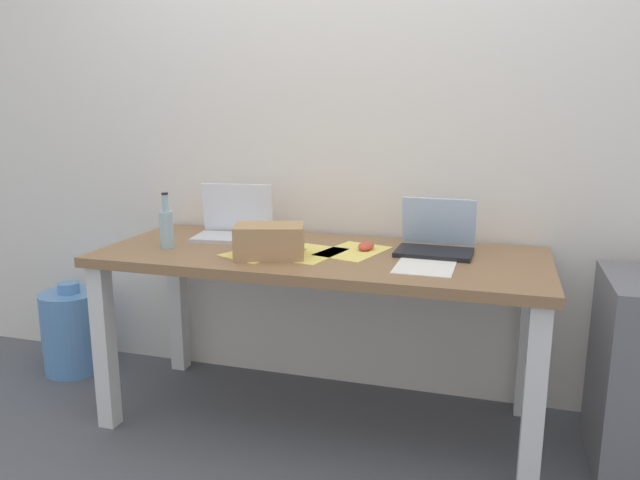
{
  "coord_description": "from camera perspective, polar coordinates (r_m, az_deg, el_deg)",
  "views": [
    {
      "loc": [
        0.67,
        -2.25,
        1.3
      ],
      "look_at": [
        0.0,
        0.0,
        0.78
      ],
      "focal_mm": 34.08,
      "sensor_mm": 36.0,
      "label": 1
    }
  ],
  "objects": [
    {
      "name": "ground_plane",
      "position": [
        2.69,
        0.0,
        -16.4
      ],
      "size": [
        8.0,
        8.0,
        0.0
      ],
      "primitive_type": "plane",
      "color": "#515459"
    },
    {
      "name": "back_wall",
      "position": [
        2.75,
        2.53,
        12.5
      ],
      "size": [
        5.2,
        0.08,
        2.6
      ],
      "primitive_type": "cube",
      "color": "silver",
      "rests_on": "ground"
    },
    {
      "name": "desk",
      "position": [
        2.45,
        0.0,
        -3.36
      ],
      "size": [
        1.77,
        0.71,
        0.73
      ],
      "color": "olive",
      "rests_on": "ground"
    },
    {
      "name": "laptop_left",
      "position": [
        2.7,
        -8.11,
        1.3
      ],
      "size": [
        0.34,
        0.25,
        0.23
      ],
      "color": "silver",
      "rests_on": "desk"
    },
    {
      "name": "laptop_right",
      "position": [
        2.45,
        10.81,
        -0.1
      ],
      "size": [
        0.3,
        0.23,
        0.21
      ],
      "color": "black",
      "rests_on": "desk"
    },
    {
      "name": "beer_bottle",
      "position": [
        2.56,
        -14.21,
        1.15
      ],
      "size": [
        0.06,
        0.06,
        0.23
      ],
      "color": "#99B7C1",
      "rests_on": "desk"
    },
    {
      "name": "computer_mouse",
      "position": [
        2.46,
        4.35,
        -0.57
      ],
      "size": [
        0.07,
        0.11,
        0.03
      ],
      "primitive_type": "ellipsoid",
      "rotation": [
        0.0,
        0.0,
        -0.09
      ],
      "color": "#D84C38",
      "rests_on": "desk"
    },
    {
      "name": "cardboard_box",
      "position": [
        2.34,
        -4.76,
        -0.11
      ],
      "size": [
        0.3,
        0.24,
        0.13
      ],
      "primitive_type": "cube",
      "rotation": [
        0.0,
        0.0,
        0.3
      ],
      "color": "tan",
      "rests_on": "desk"
    },
    {
      "name": "paper_yellow_folder",
      "position": [
        2.42,
        -5.42,
        -1.18
      ],
      "size": [
        0.31,
        0.36,
        0.0
      ],
      "primitive_type": "cube",
      "rotation": [
        0.0,
        0.0,
        -0.42
      ],
      "color": "#F4E06B",
      "rests_on": "desk"
    },
    {
      "name": "paper_sheet_near_back",
      "position": [
        2.44,
        3.13,
        -1.06
      ],
      "size": [
        0.29,
        0.34,
        0.0
      ],
      "primitive_type": "cube",
      "rotation": [
        0.0,
        0.0,
        -0.29
      ],
      "color": "#F4E06B",
      "rests_on": "desk"
    },
    {
      "name": "paper_sheet_center",
      "position": [
        2.39,
        -1.03,
        -1.29
      ],
      "size": [
        0.27,
        0.34,
        0.0
      ],
      "primitive_type": "cube",
      "rotation": [
        0.0,
        0.0,
        -0.23
      ],
      "color": "#F4E06B",
      "rests_on": "desk"
    },
    {
      "name": "paper_sheet_front_right",
      "position": [
        2.26,
        9.9,
        -2.33
      ],
      "size": [
        0.21,
        0.3,
        0.0
      ],
      "primitive_type": "cube",
      "rotation": [
        0.0,
        0.0,
        -0.01
      ],
      "color": "white",
      "rests_on": "desk"
    },
    {
      "name": "water_cooler_jug",
      "position": [
        3.29,
        -22.21,
        -7.9
      ],
      "size": [
        0.29,
        0.29,
        0.45
      ],
      "color": "#598CC6",
      "rests_on": "ground"
    }
  ]
}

